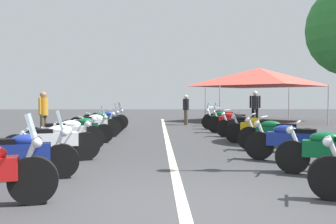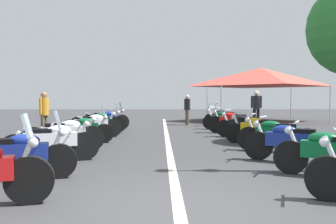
% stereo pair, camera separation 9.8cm
% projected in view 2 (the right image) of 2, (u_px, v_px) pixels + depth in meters
% --- Properties ---
extents(ground_plane, '(80.00, 80.00, 0.00)m').
position_uv_depth(ground_plane, '(179.00, 209.00, 4.62)').
color(ground_plane, '#38383A').
extents(lane_centre_stripe, '(25.80, 0.16, 0.01)m').
position_uv_depth(lane_centre_stripe, '(168.00, 144.00, 11.21)').
color(lane_centre_stripe, beige).
rests_on(lane_centre_stripe, ground_plane).
extents(motorcycle_left_row_1, '(0.77, 2.10, 1.20)m').
position_uv_depth(motorcycle_left_row_1, '(15.00, 154.00, 6.22)').
color(motorcycle_left_row_1, black).
rests_on(motorcycle_left_row_1, ground_plane).
extents(motorcycle_left_row_2, '(0.95, 2.03, 1.00)m').
position_uv_depth(motorcycle_left_row_2, '(52.00, 141.00, 8.00)').
color(motorcycle_left_row_2, black).
rests_on(motorcycle_left_row_2, ground_plane).
extents(motorcycle_left_row_3, '(0.95, 2.06, 1.02)m').
position_uv_depth(motorcycle_left_row_3, '(64.00, 134.00, 9.51)').
color(motorcycle_left_row_3, black).
rests_on(motorcycle_left_row_3, ground_plane).
extents(motorcycle_left_row_4, '(0.75, 2.07, 1.19)m').
position_uv_depth(motorcycle_left_row_4, '(81.00, 129.00, 11.23)').
color(motorcycle_left_row_4, black).
rests_on(motorcycle_left_row_4, ground_plane).
extents(motorcycle_left_row_5, '(1.00, 2.09, 1.01)m').
position_uv_depth(motorcycle_left_row_5, '(92.00, 125.00, 12.83)').
color(motorcycle_left_row_5, black).
rests_on(motorcycle_left_row_5, ground_plane).
extents(motorcycle_left_row_6, '(0.69, 2.20, 1.22)m').
position_uv_depth(motorcycle_left_row_6, '(98.00, 121.00, 14.46)').
color(motorcycle_left_row_6, black).
rests_on(motorcycle_left_row_6, ground_plane).
extents(motorcycle_left_row_7, '(0.97, 2.06, 1.22)m').
position_uv_depth(motorcycle_left_row_7, '(106.00, 119.00, 15.93)').
color(motorcycle_left_row_7, black).
rests_on(motorcycle_left_row_7, ground_plane).
extents(motorcycle_right_row_1, '(1.10, 1.93, 0.99)m').
position_uv_depth(motorcycle_right_row_1, '(333.00, 152.00, 6.47)').
color(motorcycle_right_row_1, black).
rests_on(motorcycle_right_row_1, ground_plane).
extents(motorcycle_right_row_2, '(1.17, 1.95, 1.01)m').
position_uv_depth(motorcycle_right_row_2, '(292.00, 142.00, 7.95)').
color(motorcycle_right_row_2, black).
rests_on(motorcycle_right_row_2, ground_plane).
extents(motorcycle_right_row_3, '(1.02, 2.00, 1.00)m').
position_uv_depth(motorcycle_right_row_3, '(277.00, 134.00, 9.53)').
color(motorcycle_right_row_3, black).
rests_on(motorcycle_right_row_3, ground_plane).
extents(motorcycle_right_row_4, '(0.96, 2.03, 0.99)m').
position_uv_depth(motorcycle_right_row_4, '(259.00, 129.00, 11.18)').
color(motorcycle_right_row_4, black).
rests_on(motorcycle_right_row_4, ground_plane).
extents(motorcycle_right_row_5, '(1.20, 1.85, 0.99)m').
position_uv_depth(motorcycle_right_row_5, '(244.00, 125.00, 12.86)').
color(motorcycle_right_row_5, black).
rests_on(motorcycle_right_row_5, ground_plane).
extents(motorcycle_right_row_6, '(1.06, 2.01, 1.23)m').
position_uv_depth(motorcycle_right_row_6, '(233.00, 121.00, 14.41)').
color(motorcycle_right_row_6, black).
rests_on(motorcycle_right_row_6, ground_plane).
extents(motorcycle_right_row_7, '(1.21, 1.94, 1.00)m').
position_uv_depth(motorcycle_right_row_7, '(225.00, 120.00, 16.06)').
color(motorcycle_right_row_7, black).
rests_on(motorcycle_right_row_7, ground_plane).
extents(motorcycle_right_row_8, '(1.25, 1.89, 1.19)m').
position_uv_depth(motorcycle_right_row_8, '(224.00, 117.00, 17.80)').
color(motorcycle_right_row_8, black).
rests_on(motorcycle_right_row_8, ground_plane).
extents(traffic_cone_0, '(0.36, 0.36, 0.61)m').
position_uv_depth(traffic_cone_0, '(272.00, 128.00, 13.75)').
color(traffic_cone_0, orange).
rests_on(traffic_cone_0, ground_plane).
extents(bystander_0, '(0.52, 0.32, 1.57)m').
position_uv_depth(bystander_0, '(187.00, 107.00, 18.91)').
color(bystander_0, brown).
rests_on(bystander_0, ground_plane).
extents(bystander_2, '(0.32, 0.47, 1.75)m').
position_uv_depth(bystander_2, '(256.00, 106.00, 17.31)').
color(bystander_2, black).
rests_on(bystander_2, ground_plane).
extents(bystander_3, '(0.52, 0.32, 1.63)m').
position_uv_depth(bystander_3, '(44.00, 111.00, 12.68)').
color(bystander_3, brown).
rests_on(bystander_3, ground_plane).
extents(event_tent, '(6.36, 6.36, 3.20)m').
position_uv_depth(event_tent, '(261.00, 77.00, 21.78)').
color(event_tent, '#E54C3F').
rests_on(event_tent, ground_plane).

